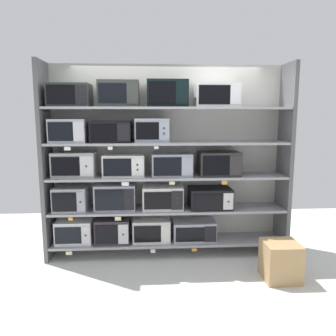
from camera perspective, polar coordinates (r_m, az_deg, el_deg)
name	(u,v)px	position (r m, az deg, el deg)	size (l,w,h in m)	color
ground	(174,292)	(3.78, 0.96, -20.57)	(7.07, 6.00, 0.02)	silver
back_panel	(167,159)	(4.58, -0.19, 1.57)	(3.27, 0.04, 2.53)	beige
upright_left	(46,162)	(4.51, -20.25, 0.90)	(0.05, 0.47, 2.53)	#5B5B5E
upright_right	(285,161)	(4.69, 19.48, 1.23)	(0.05, 0.47, 2.53)	#5B5B5E
shelf_0	(168,241)	(4.60, 0.00, -12.41)	(3.07, 0.47, 0.03)	#99999E
microwave_0	(75,231)	(4.64, -15.73, -10.39)	(0.47, 0.35, 0.30)	silver
microwave_1	(113,230)	(4.56, -9.46, -10.40)	(0.45, 0.39, 0.32)	#322730
microwave_2	(151,230)	(4.54, -2.87, -10.55)	(0.50, 0.34, 0.30)	silver
microwave_3	(194,230)	(4.58, 4.47, -10.59)	(0.57, 0.36, 0.26)	#9DA3AE
price_tag_0	(69,253)	(4.51, -16.68, -13.88)	(0.08, 0.00, 0.05)	beige
price_tag_1	(153,251)	(4.39, -2.61, -14.11)	(0.06, 0.00, 0.05)	white
price_tag_2	(194,250)	(4.43, 4.55, -13.86)	(0.07, 0.00, 0.04)	orange
shelf_1	(168,209)	(4.46, 0.00, -7.10)	(3.07, 0.47, 0.03)	#99999E
microwave_4	(72,198)	(4.52, -16.27, -5.00)	(0.42, 0.42, 0.31)	#9699A2
microwave_5	(115,197)	(4.42, -9.04, -4.88)	(0.52, 0.36, 0.34)	#9A9AAE
microwave_6	(163,197)	(4.41, -0.94, -5.04)	(0.53, 0.38, 0.30)	silver
microwave_7	(210,198)	(4.49, 7.24, -5.10)	(0.55, 0.42, 0.27)	black
price_tag_3	(70,219)	(4.35, -16.45, -8.44)	(0.06, 0.00, 0.04)	orange
price_tag_4	(118,219)	(4.26, -8.61, -8.62)	(0.08, 0.00, 0.05)	beige
shelf_2	(168,177)	(4.36, 0.00, -1.49)	(3.07, 0.47, 0.03)	#99999E
microwave_8	(75,164)	(4.42, -15.79, 0.60)	(0.54, 0.34, 0.32)	#A0A7A3
microwave_9	(124,165)	(4.33, -7.60, 0.45)	(0.53, 0.34, 0.28)	silver
microwave_10	(172,165)	(4.33, 0.64, 0.61)	(0.52, 0.36, 0.29)	#999EAB
microwave_11	(219,163)	(4.42, 8.73, 0.78)	(0.53, 0.39, 0.31)	#2D2A2B
price_tag_5	(125,184)	(4.14, -7.37, -2.75)	(0.09, 0.00, 0.05)	white
price_tag_6	(172,183)	(4.14, 0.70, -2.62)	(0.07, 0.00, 0.04)	beige
price_tag_7	(225,183)	(4.24, 9.70, -2.52)	(0.07, 0.00, 0.05)	orange
shelf_3	(168,143)	(4.30, 0.00, 4.33)	(3.07, 0.47, 0.03)	#99999E
microwave_12	(69,131)	(4.39, -16.60, 6.16)	(0.45, 0.42, 0.29)	#B4B0C1
microwave_13	(111,132)	(4.31, -9.72, 6.19)	(0.50, 0.41, 0.27)	black
microwave_14	(152,130)	(4.28, -2.78, 6.51)	(0.43, 0.38, 0.30)	#96A0AD
price_tag_8	(67,149)	(4.18, -16.94, 3.22)	(0.08, 0.00, 0.04)	white
price_tag_9	(110,148)	(4.09, -9.93, 3.38)	(0.06, 0.00, 0.04)	white
price_tag_10	(156,148)	(4.06, -2.03, 3.53)	(0.06, 0.00, 0.03)	white
shelf_4	(168,108)	(4.29, 0.00, 10.25)	(3.07, 0.47, 0.03)	#99999E
microwave_15	(70,95)	(4.39, -16.51, 11.89)	(0.51, 0.41, 0.28)	#27322B
microwave_16	(119,94)	(4.30, -8.46, 12.51)	(0.51, 0.34, 0.32)	#303431
microwave_17	(167,94)	(4.29, -0.15, 12.68)	(0.51, 0.37, 0.33)	black
microwave_18	(216,95)	(4.37, 8.34, 12.25)	(0.55, 0.36, 0.29)	silver
shipping_carton	(280,261)	(4.13, 18.79, -14.89)	(0.39, 0.39, 0.43)	tan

